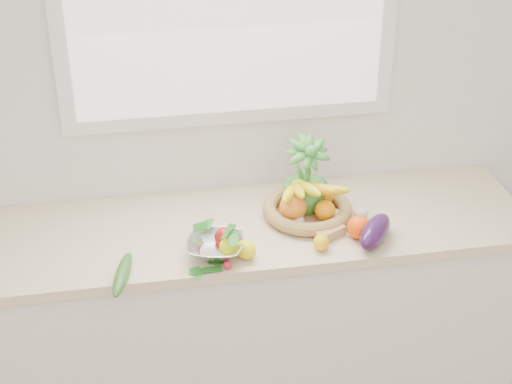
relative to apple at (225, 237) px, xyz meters
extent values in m
cube|color=white|center=(0.09, 0.43, 0.41)|extent=(4.50, 0.02, 2.70)
cube|color=silver|center=(0.09, 0.13, -0.51)|extent=(2.20, 0.58, 0.86)
cube|color=beige|center=(0.09, 0.13, -0.06)|extent=(2.24, 0.62, 0.04)
sphere|color=#FF4D08|center=(0.50, -0.03, 0.01)|extent=(0.09, 0.09, 0.09)
ellipsoid|color=#FDF80D|center=(0.00, -0.05, -0.01)|extent=(0.09, 0.09, 0.06)
ellipsoid|color=yellow|center=(0.34, -0.08, -0.01)|extent=(0.08, 0.09, 0.06)
ellipsoid|color=yellow|center=(0.06, -0.09, 0.00)|extent=(0.11, 0.11, 0.07)
sphere|color=red|center=(0.00, 0.00, 0.00)|extent=(0.08, 0.08, 0.08)
cube|color=tan|center=(0.40, -0.01, -0.02)|extent=(0.13, 0.10, 0.04)
ellipsoid|color=beige|center=(0.55, 0.09, -0.02)|extent=(0.06, 0.06, 0.05)
ellipsoid|color=silver|center=(0.45, 0.10, -0.01)|extent=(0.07, 0.07, 0.05)
ellipsoid|color=white|center=(0.30, 0.09, -0.02)|extent=(0.06, 0.06, 0.04)
ellipsoid|color=#2E103C|center=(0.55, -0.07, 0.01)|extent=(0.21, 0.24, 0.09)
ellipsoid|color=#25591A|center=(-0.38, -0.15, -0.01)|extent=(0.10, 0.26, 0.05)
sphere|color=red|center=(-0.01, -0.15, -0.02)|extent=(0.04, 0.04, 0.03)
imported|color=green|center=(0.35, 0.20, 0.11)|extent=(0.20, 0.20, 0.32)
cylinder|color=#AF724D|center=(0.35, 0.15, -0.03)|extent=(0.36, 0.36, 0.01)
torus|color=#B3804F|center=(0.35, 0.15, -0.01)|extent=(0.43, 0.43, 0.05)
sphere|color=orange|center=(0.28, 0.12, 0.03)|extent=(0.13, 0.13, 0.11)
sphere|color=orange|center=(0.40, 0.10, 0.01)|extent=(0.10, 0.10, 0.08)
sphere|color=orange|center=(0.42, 0.20, 0.01)|extent=(0.09, 0.09, 0.08)
ellipsoid|color=black|center=(0.34, 0.22, 0.03)|extent=(0.10, 0.10, 0.11)
ellipsoid|color=yellow|center=(0.27, 0.14, 0.08)|extent=(0.13, 0.23, 0.10)
ellipsoid|color=yellow|center=(0.31, 0.15, 0.09)|extent=(0.06, 0.24, 0.10)
ellipsoid|color=yellow|center=(0.34, 0.14, 0.10)|extent=(0.10, 0.24, 0.10)
ellipsoid|color=yellow|center=(0.37, 0.15, 0.09)|extent=(0.16, 0.22, 0.10)
ellipsoid|color=yellow|center=(0.40, 0.14, 0.08)|extent=(0.21, 0.18, 0.10)
cylinder|color=silver|center=(-0.04, -0.06, -0.03)|extent=(0.10, 0.10, 0.02)
imported|color=silver|center=(-0.04, -0.06, 0.00)|extent=(0.25, 0.25, 0.05)
ellipsoid|color=#255F17|center=(-0.04, -0.06, 0.04)|extent=(0.19, 0.19, 0.06)
camera|label=1|loc=(-0.31, -2.38, 1.59)|focal=55.00mm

